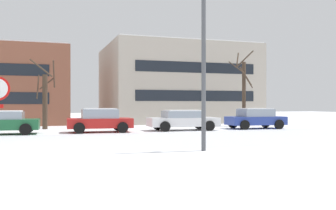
{
  "coord_description": "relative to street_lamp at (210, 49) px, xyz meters",
  "views": [
    {
      "loc": [
        -0.33,
        -14.36,
        1.69
      ],
      "look_at": [
        6.14,
        5.14,
        1.64
      ],
      "focal_mm": 40.88,
      "sensor_mm": 36.0,
      "label": 1
    }
  ],
  "objects": [
    {
      "name": "ground_plane",
      "position": [
        -5.48,
        1.66,
        -3.69
      ],
      "size": [
        120.0,
        120.0,
        0.0
      ],
      "primitive_type": "plane",
      "color": "white"
    },
    {
      "name": "tree_far_right",
      "position": [
        9.02,
        13.43,
        -0.91
      ],
      "size": [
        2.03,
        2.02,
        5.9
      ],
      "color": "#423326",
      "rests_on": "ground"
    },
    {
      "name": "building_far_right",
      "position": [
        6.71,
        22.65,
        -0.05
      ],
      "size": [
        13.46,
        11.04,
        7.28
      ],
      "color": "#B2A899",
      "rests_on": "ground"
    },
    {
      "name": "parked_car_white",
      "position": [
        2.85,
        10.35,
        -3.01
      ],
      "size": [
        4.56,
        2.3,
        1.3
      ],
      "color": "white",
      "rests_on": "ground"
    },
    {
      "name": "road_surface",
      "position": [
        -5.48,
        4.94,
        -3.69
      ],
      "size": [
        80.0,
        8.55,
        0.0
      ],
      "color": "silver",
      "rests_on": "ground"
    },
    {
      "name": "parked_car_blue",
      "position": [
        8.18,
        10.34,
        -2.97
      ],
      "size": [
        4.01,
        2.15,
        1.41
      ],
      "color": "#283D93",
      "rests_on": "ground"
    },
    {
      "name": "street_lamp",
      "position": [
        0.0,
        0.0,
        0.0
      ],
      "size": [
        1.51,
        0.36,
        6.13
      ],
      "color": "#4C4F54",
      "rests_on": "ground"
    },
    {
      "name": "tree_far_left",
      "position": [
        -5.58,
        14.3,
        -1.62
      ],
      "size": [
        1.67,
        1.65,
        4.67
      ],
      "color": "#423326",
      "rests_on": "ground"
    },
    {
      "name": "parked_car_green",
      "position": [
        -7.82,
        10.35,
        -3.0
      ],
      "size": [
        3.89,
        2.24,
        1.33
      ],
      "color": "#1E6038",
      "rests_on": "ground"
    },
    {
      "name": "parked_car_red",
      "position": [
        -2.49,
        10.36,
        -2.96
      ],
      "size": [
        3.9,
        2.25,
        1.44
      ],
      "color": "red",
      "rests_on": "ground"
    }
  ]
}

